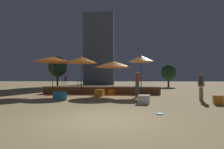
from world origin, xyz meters
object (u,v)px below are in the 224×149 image
(patio_umbrella_2, at_px, (81,60))
(bistro_chair_1, at_px, (139,80))
(cube_seat_2, at_px, (99,93))
(background_tree_0, at_px, (168,73))
(cube_seat_3, at_px, (218,100))
(cube_seat_4, at_px, (111,92))
(cube_seat_0, at_px, (60,95))
(person_1, at_px, (201,86))
(bistro_chair_0, at_px, (65,80))
(person_0, at_px, (137,83))
(background_tree_1, at_px, (58,67))
(patio_umbrella_1, at_px, (53,59))
(cube_seat_1, at_px, (144,99))
(frisbee_disc, at_px, (160,114))
(patio_umbrella_0, at_px, (113,64))
(patio_umbrella_3, at_px, (141,59))
(bistro_chair_2, at_px, (79,80))

(patio_umbrella_2, xyz_separation_m, bistro_chair_1, (4.78, 1.05, -1.64))
(cube_seat_2, height_order, background_tree_0, background_tree_0)
(cube_seat_3, relative_size, cube_seat_4, 0.89)
(cube_seat_0, bearing_deg, person_1, -0.92)
(bistro_chair_1, relative_size, background_tree_0, 0.27)
(patio_umbrella_2, bearing_deg, bistro_chair_0, 154.06)
(bistro_chair_1, bearing_deg, cube_seat_2, -29.27)
(person_0, relative_size, bistro_chair_0, 1.97)
(cube_seat_4, xyz_separation_m, person_0, (1.94, -1.95, 0.80))
(background_tree_1, bearing_deg, bistro_chair_1, -44.67)
(cube_seat_2, distance_m, background_tree_1, 16.62)
(patio_umbrella_1, bearing_deg, person_0, -13.42)
(patio_umbrella_2, xyz_separation_m, person_0, (4.41, -2.03, -1.83))
(bistro_chair_0, height_order, background_tree_0, background_tree_0)
(cube_seat_4, bearing_deg, person_1, -29.67)
(cube_seat_4, height_order, bistro_chair_1, bistro_chair_1)
(patio_umbrella_2, relative_size, person_1, 1.91)
(background_tree_0, bearing_deg, cube_seat_1, -108.01)
(person_0, bearing_deg, bistro_chair_0, 5.37)
(patio_umbrella_1, height_order, frisbee_disc, patio_umbrella_1)
(cube_seat_3, distance_m, background_tree_0, 17.36)
(cube_seat_1, distance_m, cube_seat_3, 3.79)
(person_0, xyz_separation_m, background_tree_0, (5.72, 14.43, 1.12))
(patio_umbrella_0, xyz_separation_m, person_1, (5.48, -3.03, -1.56))
(patio_umbrella_2, relative_size, cube_seat_1, 4.46)
(patio_umbrella_2, distance_m, frisbee_disc, 9.35)
(patio_umbrella_3, height_order, background_tree_0, background_tree_0)
(person_1, xyz_separation_m, bistro_chair_1, (-3.36, 4.37, 0.31))
(cube_seat_3, bearing_deg, cube_seat_0, 169.96)
(cube_seat_4, xyz_separation_m, bistro_chair_1, (2.31, 1.14, 0.99))
(frisbee_disc, bearing_deg, cube_seat_3, 37.69)
(bistro_chair_1, bearing_deg, background_tree_0, 179.21)
(cube_seat_1, relative_size, cube_seat_4, 1.12)
(patio_umbrella_0, xyz_separation_m, bistro_chair_2, (-3.43, 2.32, -1.25))
(cube_seat_1, distance_m, bistro_chair_0, 8.39)
(patio_umbrella_1, relative_size, patio_umbrella_3, 0.98)
(person_1, xyz_separation_m, frisbee_disc, (-3.30, -4.17, -0.87))
(cube_seat_1, height_order, frisbee_disc, cube_seat_1)
(patio_umbrella_1, xyz_separation_m, person_1, (10.39, -2.87, -1.98))
(patio_umbrella_3, bearing_deg, cube_seat_0, -149.57)
(cube_seat_0, xyz_separation_m, cube_seat_1, (5.19, -1.53, -0.02))
(cube_seat_3, bearing_deg, background_tree_0, 84.11)
(cube_seat_4, xyz_separation_m, bistro_chair_2, (-3.24, 2.13, 0.99))
(person_1, xyz_separation_m, bistro_chair_2, (-8.91, 5.36, 0.31))
(patio_umbrella_1, height_order, cube_seat_1, patio_umbrella_1)
(cube_seat_1, distance_m, cube_seat_4, 5.07)
(person_0, bearing_deg, patio_umbrella_2, 5.71)
(patio_umbrella_2, height_order, frisbee_disc, patio_umbrella_2)
(bistro_chair_0, bearing_deg, cube_seat_1, -2.66)
(background_tree_0, relative_size, background_tree_1, 0.71)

